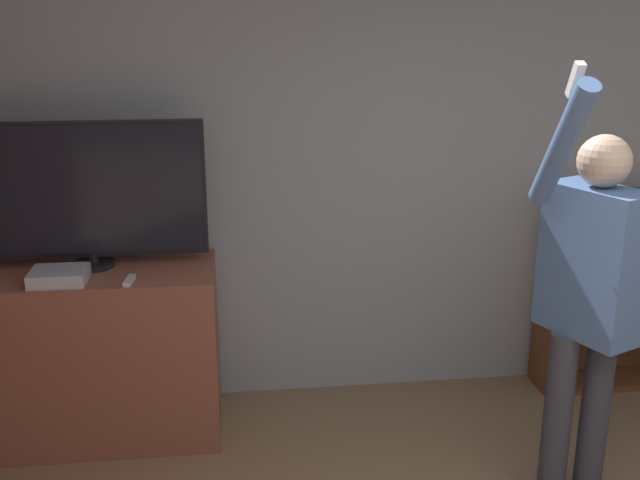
{
  "coord_description": "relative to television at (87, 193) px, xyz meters",
  "views": [
    {
      "loc": [
        -1.0,
        -1.44,
        2.24
      ],
      "look_at": [
        -0.59,
        1.85,
        1.24
      ],
      "focal_mm": 42.0,
      "sensor_mm": 36.0,
      "label": 1
    }
  ],
  "objects": [
    {
      "name": "game_console",
      "position": [
        -0.13,
        -0.22,
        -0.37
      ],
      "size": [
        0.28,
        0.23,
        0.07
      ],
      "color": "silver",
      "rests_on": "tv_ledge"
    },
    {
      "name": "tv_ledge",
      "position": [
        -0.0,
        -0.06,
        -0.88
      ],
      "size": [
        1.27,
        0.6,
        0.96
      ],
      "color": "#93513D",
      "rests_on": "ground_plane"
    },
    {
      "name": "remote_loose",
      "position": [
        0.22,
        -0.27,
        -0.39
      ],
      "size": [
        0.05,
        0.14,
        0.02
      ],
      "color": "white",
      "rests_on": "tv_ledge"
    },
    {
      "name": "person",
      "position": [
        2.28,
        -1.0,
        -0.28
      ],
      "size": [
        0.59,
        0.58,
        2.08
      ],
      "rotation": [
        0.0,
        0.0,
        -1.16
      ],
      "color": "#383842",
      "rests_on": "ground_plane"
    },
    {
      "name": "wall_back",
      "position": [
        1.73,
        0.34,
        -0.01
      ],
      "size": [
        6.84,
        0.06,
        2.7
      ],
      "color": "#9EA3A8",
      "rests_on": "ground_plane"
    },
    {
      "name": "television",
      "position": [
        0.0,
        0.0,
        0.0
      ],
      "size": [
        1.22,
        0.22,
        0.78
      ],
      "color": "black",
      "rests_on": "tv_ledge"
    },
    {
      "name": "bookshelf",
      "position": [
        2.96,
        0.16,
        -0.74
      ],
      "size": [
        0.89,
        0.28,
        1.23
      ],
      "color": "brown",
      "rests_on": "ground_plane"
    }
  ]
}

